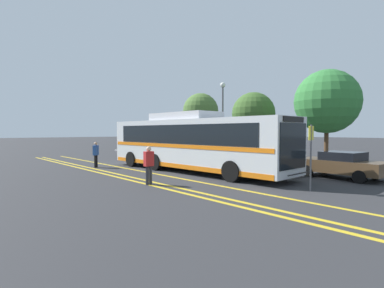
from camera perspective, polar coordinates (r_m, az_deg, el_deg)
ground_plane at (r=18.34m, az=-1.50°, el=-4.98°), size 220.00×220.00×0.00m
lane_strip_0 at (r=16.36m, az=-5.81°, el=-5.88°), size 32.68×0.20×0.01m
lane_strip_1 at (r=15.48m, az=-10.75°, el=-6.39°), size 32.68×0.20×0.01m
lane_strip_2 at (r=15.22m, az=-12.48°, el=-6.55°), size 32.68×0.20×0.01m
curb_strip at (r=21.78m, az=11.08°, el=-3.65°), size 40.68×0.36×0.15m
transit_bus at (r=17.59m, az=-0.04°, el=0.42°), size 13.09×3.19×3.48m
parked_car_0 at (r=28.44m, az=-8.70°, el=-0.94°), size 4.73×2.25×1.39m
parked_car_1 at (r=23.69m, az=-1.47°, el=-1.48°), size 4.54×2.05×1.49m
parked_car_2 at (r=19.86m, az=9.06°, el=-2.43°), size 3.94×1.89×1.36m
parked_car_3 at (r=16.88m, az=26.51°, el=-3.50°), size 4.33×2.19×1.34m
pedestrian_0 at (r=13.39m, az=-8.23°, el=-3.58°), size 0.23×0.42×1.70m
pedestrian_1 at (r=20.52m, az=-17.86°, el=-1.65°), size 0.44×0.46×1.67m
bus_stop_sign at (r=12.64m, az=21.70°, el=-0.98°), size 0.07×0.40×2.63m
street_lamp at (r=24.71m, az=5.86°, el=6.86°), size 0.44×0.44×6.36m
tree_0 at (r=24.19m, az=11.61°, el=5.65°), size 3.38×3.38×5.45m
tree_1 at (r=22.21m, az=24.33°, el=7.36°), size 4.27×4.27×6.50m
tree_2 at (r=31.76m, az=1.64°, el=6.28°), size 3.74×3.74×6.38m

